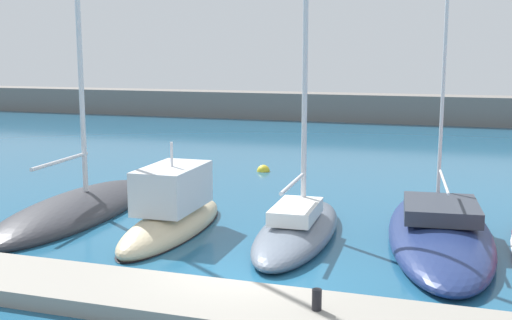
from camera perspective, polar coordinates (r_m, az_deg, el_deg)
ground_plane at (r=15.85m, az=-1.13°, el=-10.86°), size 120.00×120.00×0.00m
dock_pier at (r=14.06m, az=-3.85°, el=-12.80°), size 21.77×2.25×0.37m
breakwater_seawall at (r=52.36m, az=12.66°, el=4.51°), size 108.00×3.04×2.21m
sailboat_charcoal_nearest at (r=23.07m, az=-15.64°, el=-4.02°), size 3.56×9.65×16.48m
motorboat_sand_second at (r=20.12m, az=-7.44°, el=-4.82°), size 1.92×6.51×3.23m
sailboat_slate_third at (r=19.35m, az=3.76°, el=-5.78°), size 2.41×7.37×14.58m
sailboat_navy_fourth at (r=19.96m, az=16.06°, el=-5.99°), size 3.96×10.58×18.13m
mooring_buoy_yellow at (r=30.08m, az=0.66°, el=-1.01°), size 0.61×0.61×0.61m
dock_bollard at (r=13.28m, az=5.45°, el=-12.30°), size 0.20×0.20×0.44m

